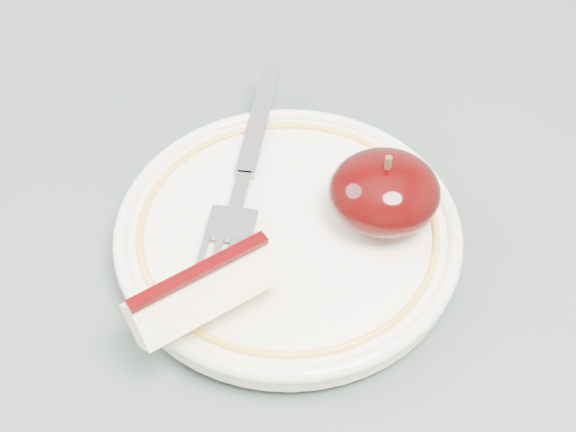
{
  "coord_description": "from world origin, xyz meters",
  "views": [
    {
      "loc": [
        0.07,
        -0.27,
        1.12
      ],
      "look_at": [
        0.08,
        0.03,
        0.78
      ],
      "focal_mm": 50.0,
      "sensor_mm": 36.0,
      "label": 1
    }
  ],
  "objects_px": {
    "apple_half": "(384,192)",
    "fork": "(244,176)",
    "plate": "(288,232)",
    "table": "(164,367)"
  },
  "relations": [
    {
      "from": "apple_half",
      "to": "fork",
      "type": "xyz_separation_m",
      "value": [
        -0.08,
        0.03,
        -0.01
      ]
    },
    {
      "from": "plate",
      "to": "table",
      "type": "bearing_deg",
      "value": -160.84
    },
    {
      "from": "apple_half",
      "to": "plate",
      "type": "bearing_deg",
      "value": -171.47
    },
    {
      "from": "table",
      "to": "plate",
      "type": "distance_m",
      "value": 0.13
    },
    {
      "from": "apple_half",
      "to": "fork",
      "type": "bearing_deg",
      "value": 160.23
    },
    {
      "from": "fork",
      "to": "table",
      "type": "bearing_deg",
      "value": 149.21
    },
    {
      "from": "fork",
      "to": "apple_half",
      "type": "bearing_deg",
      "value": -99.71
    },
    {
      "from": "fork",
      "to": "plate",
      "type": "bearing_deg",
      "value": -135.51
    },
    {
      "from": "table",
      "to": "fork",
      "type": "xyz_separation_m",
      "value": [
        0.06,
        0.06,
        0.11
      ]
    },
    {
      "from": "table",
      "to": "apple_half",
      "type": "xyz_separation_m",
      "value": [
        0.14,
        0.04,
        0.13
      ]
    }
  ]
}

